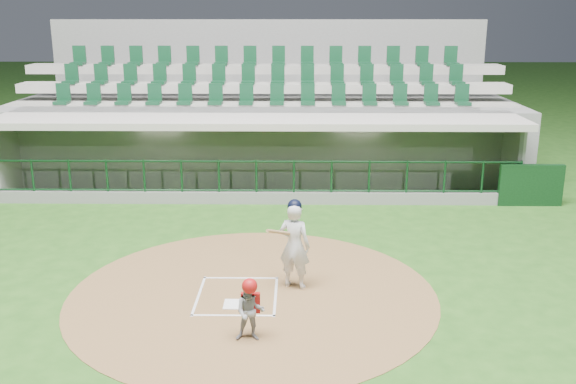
% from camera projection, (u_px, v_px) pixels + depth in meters
% --- Properties ---
extents(ground, '(120.00, 120.00, 0.00)m').
position_uv_depth(ground, '(238.00, 290.00, 12.77)').
color(ground, '#214E16').
rests_on(ground, ground).
extents(dirt_circle, '(7.20, 7.20, 0.01)m').
position_uv_depth(dirt_circle, '(253.00, 294.00, 12.57)').
color(dirt_circle, brown).
rests_on(dirt_circle, ground).
extents(home_plate, '(0.43, 0.43, 0.02)m').
position_uv_depth(home_plate, '(235.00, 304.00, 12.09)').
color(home_plate, white).
rests_on(home_plate, dirt_circle).
extents(batter_box_chalk, '(1.55, 1.80, 0.01)m').
position_uv_depth(batter_box_chalk, '(237.00, 296.00, 12.48)').
color(batter_box_chalk, white).
rests_on(batter_box_chalk, ground).
extents(dugout_structure, '(16.40, 3.70, 3.00)m').
position_uv_depth(dugout_structure, '(261.00, 157.00, 20.05)').
color(dugout_structure, gray).
rests_on(dugout_structure, ground).
extents(seating_deck, '(17.00, 6.72, 5.15)m').
position_uv_depth(seating_deck, '(265.00, 125.00, 22.88)').
color(seating_deck, slate).
rests_on(seating_deck, ground).
extents(batter, '(0.91, 0.95, 1.83)m').
position_uv_depth(batter, '(294.00, 244.00, 12.65)').
color(batter, silver).
rests_on(batter, dirt_circle).
extents(catcher, '(0.50, 0.40, 1.11)m').
position_uv_depth(catcher, '(250.00, 309.00, 10.68)').
color(catcher, gray).
rests_on(catcher, dirt_circle).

